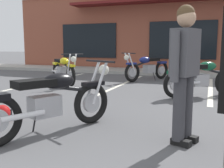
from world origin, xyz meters
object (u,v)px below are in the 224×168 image
object	(u,v)px
motorcycle_blue_standard	(203,77)
motorcycle_silver_naked	(63,69)
motorcycle_foreground_classic	(52,100)
helmet_on_pavement	(2,113)
person_in_shorts_foreground	(185,67)
motorcycle_red_sportbike	(147,67)

from	to	relation	value
motorcycle_blue_standard	motorcycle_silver_naked	bearing A→B (deg)	170.30
motorcycle_foreground_classic	motorcycle_silver_naked	distance (m)	4.92
helmet_on_pavement	motorcycle_foreground_classic	bearing A→B (deg)	-12.56
motorcycle_silver_naked	person_in_shorts_foreground	world-z (taller)	person_in_shorts_foreground
motorcycle_silver_naked	helmet_on_pavement	size ratio (longest dim) A/B	6.63
motorcycle_red_sportbike	motorcycle_silver_naked	xyz separation A→B (m)	(-2.33, -1.68, 0.00)
motorcycle_foreground_classic	helmet_on_pavement	distance (m)	1.18
motorcycle_blue_standard	person_in_shorts_foreground	distance (m)	3.36
helmet_on_pavement	motorcycle_blue_standard	bearing A→B (deg)	48.47
motorcycle_red_sportbike	motorcycle_blue_standard	xyz separation A→B (m)	(1.90, -2.41, 0.00)
motorcycle_red_sportbike	motorcycle_silver_naked	size ratio (longest dim) A/B	1.08
motorcycle_silver_naked	person_in_shorts_foreground	distance (m)	5.78
motorcycle_red_sportbike	motorcycle_silver_naked	distance (m)	2.88
motorcycle_foreground_classic	motorcycle_blue_standard	xyz separation A→B (m)	(1.85, 3.58, 0.00)
motorcycle_silver_naked	motorcycle_foreground_classic	bearing A→B (deg)	-60.94
motorcycle_foreground_classic	person_in_shorts_foreground	distance (m)	1.80
motorcycle_red_sportbike	person_in_shorts_foreground	bearing A→B (deg)	-72.83
motorcycle_red_sportbike	motorcycle_blue_standard	size ratio (longest dim) A/B	1.07
motorcycle_silver_naked	motorcycle_red_sportbike	bearing A→B (deg)	35.75
motorcycle_red_sportbike	helmet_on_pavement	bearing A→B (deg)	-100.34
motorcycle_foreground_classic	person_in_shorts_foreground	world-z (taller)	person_in_shorts_foreground
motorcycle_blue_standard	helmet_on_pavement	bearing A→B (deg)	-131.53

